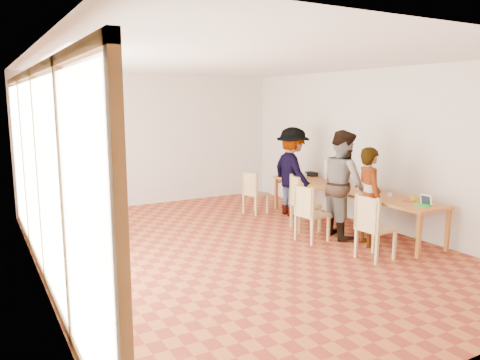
# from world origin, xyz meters

# --- Properties ---
(ground) EXTENTS (8.00, 8.00, 0.00)m
(ground) POSITION_xyz_m (0.00, 0.00, 0.00)
(ground) COLOR #A45027
(ground) RESTS_ON ground
(wall_back) EXTENTS (6.00, 0.10, 3.00)m
(wall_back) POSITION_xyz_m (0.00, 4.00, 1.50)
(wall_back) COLOR beige
(wall_back) RESTS_ON ground
(wall_front) EXTENTS (6.00, 0.10, 3.00)m
(wall_front) POSITION_xyz_m (0.00, -4.00, 1.50)
(wall_front) COLOR beige
(wall_front) RESTS_ON ground
(wall_right) EXTENTS (0.10, 8.00, 3.00)m
(wall_right) POSITION_xyz_m (3.00, 0.00, 1.50)
(wall_right) COLOR beige
(wall_right) RESTS_ON ground
(window_wall) EXTENTS (0.10, 8.00, 3.00)m
(window_wall) POSITION_xyz_m (-2.96, 0.00, 1.50)
(window_wall) COLOR white
(window_wall) RESTS_ON ground
(ceiling) EXTENTS (6.00, 8.00, 0.04)m
(ceiling) POSITION_xyz_m (0.00, 0.00, 3.02)
(ceiling) COLOR white
(ceiling) RESTS_ON wall_back
(communal_table) EXTENTS (0.80, 4.00, 0.75)m
(communal_table) POSITION_xyz_m (2.50, 0.13, 0.70)
(communal_table) COLOR #B67728
(communal_table) RESTS_ON ground
(side_table) EXTENTS (0.90, 0.90, 0.75)m
(side_table) POSITION_xyz_m (-2.26, 1.88, 0.67)
(side_table) COLOR #B67728
(side_table) RESTS_ON ground
(chair_near) EXTENTS (0.50, 0.50, 0.53)m
(chair_near) POSITION_xyz_m (1.46, -1.50, 0.61)
(chair_near) COLOR tan
(chair_near) RESTS_ON ground
(chair_mid) EXTENTS (0.51, 0.51, 0.52)m
(chair_mid) POSITION_xyz_m (1.22, -0.28, 0.60)
(chair_mid) COLOR tan
(chair_mid) RESTS_ON ground
(chair_far) EXTENTS (0.60, 0.60, 0.55)m
(chair_far) POSITION_xyz_m (1.56, 0.40, 0.63)
(chair_far) COLOR tan
(chair_far) RESTS_ON ground
(chair_empty) EXTENTS (0.52, 0.52, 0.48)m
(chair_empty) POSITION_xyz_m (1.44, 1.91, 0.56)
(chair_empty) COLOR tan
(chair_empty) RESTS_ON ground
(chair_spare) EXTENTS (0.54, 0.54, 0.44)m
(chair_spare) POSITION_xyz_m (-2.40, 1.95, 0.51)
(chair_spare) COLOR tan
(chair_spare) RESTS_ON ground
(person_near) EXTENTS (0.58, 0.70, 1.65)m
(person_near) POSITION_xyz_m (1.99, -0.91, 0.83)
(person_near) COLOR gray
(person_near) RESTS_ON ground
(person_mid) EXTENTS (0.90, 1.06, 1.91)m
(person_mid) POSITION_xyz_m (1.97, -0.28, 0.95)
(person_mid) COLOR gray
(person_mid) RESTS_ON ground
(person_far) EXTENTS (0.78, 1.25, 1.86)m
(person_far) POSITION_xyz_m (2.12, 1.43, 0.93)
(person_far) COLOR gray
(person_far) RESTS_ON ground
(laptop_near) EXTENTS (0.20, 0.23, 0.18)m
(laptop_near) POSITION_xyz_m (2.51, -1.59, 0.80)
(laptop_near) COLOR green
(laptop_near) RESTS_ON communal_table
(laptop_mid) EXTENTS (0.22, 0.25, 0.20)m
(laptop_mid) POSITION_xyz_m (2.68, -0.28, 0.80)
(laptop_mid) COLOR green
(laptop_mid) RESTS_ON communal_table
(laptop_far) EXTENTS (0.23, 0.25, 0.19)m
(laptop_far) POSITION_xyz_m (2.68, 0.65, 0.80)
(laptop_far) COLOR green
(laptop_far) RESTS_ON communal_table
(yellow_mug) EXTENTS (0.16, 0.16, 0.10)m
(yellow_mug) POSITION_xyz_m (2.59, -1.31, 0.80)
(yellow_mug) COLOR gold
(yellow_mug) RESTS_ON communal_table
(green_bottle) EXTENTS (0.07, 0.07, 0.28)m
(green_bottle) POSITION_xyz_m (2.50, 1.82, 0.89)
(green_bottle) COLOR #1C6525
(green_bottle) RESTS_ON communal_table
(clear_glass) EXTENTS (0.07, 0.07, 0.09)m
(clear_glass) POSITION_xyz_m (2.58, 1.58, 0.80)
(clear_glass) COLOR silver
(clear_glass) RESTS_ON communal_table
(condiment_cup) EXTENTS (0.08, 0.08, 0.06)m
(condiment_cup) POSITION_xyz_m (2.61, -0.78, 0.78)
(condiment_cup) COLOR white
(condiment_cup) RESTS_ON communal_table
(pink_phone) EXTENTS (0.05, 0.10, 0.01)m
(pink_phone) POSITION_xyz_m (2.52, -1.22, 0.76)
(pink_phone) COLOR #BC2D43
(pink_phone) RESTS_ON communal_table
(black_pouch) EXTENTS (0.16, 0.26, 0.09)m
(black_pouch) POSITION_xyz_m (2.83, 1.67, 0.80)
(black_pouch) COLOR black
(black_pouch) RESTS_ON communal_table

